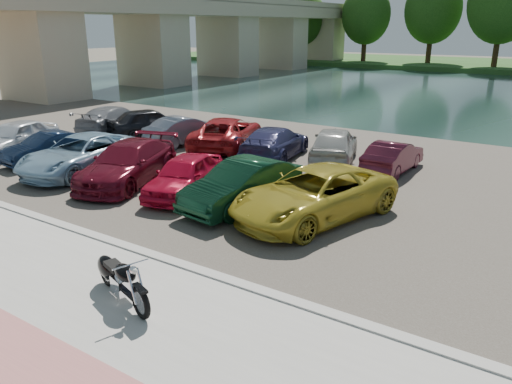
% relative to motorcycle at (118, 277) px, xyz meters
% --- Properties ---
extents(ground, '(200.00, 200.00, 0.00)m').
position_rel_motorcycle_xyz_m(ground, '(-0.08, -0.17, -0.56)').
color(ground, '#595447').
rests_on(ground, ground).
extents(promenade, '(60.00, 6.00, 0.10)m').
position_rel_motorcycle_xyz_m(promenade, '(-0.08, -1.17, -0.51)').
color(promenade, '#A7A69E').
rests_on(promenade, ground).
extents(kerb, '(60.00, 0.30, 0.14)m').
position_rel_motorcycle_xyz_m(kerb, '(-0.08, 1.83, -0.49)').
color(kerb, '#A7A69E').
rests_on(kerb, ground).
extents(parking_lot, '(60.00, 18.00, 0.04)m').
position_rel_motorcycle_xyz_m(parking_lot, '(-0.08, 10.83, -0.54)').
color(parking_lot, '#464139').
rests_on(parking_lot, ground).
extents(river, '(120.00, 40.00, 0.00)m').
position_rel_motorcycle_xyz_m(river, '(-0.08, 39.83, -0.56)').
color(river, '#182B2A').
rests_on(river, ground).
extents(bridge, '(7.00, 56.00, 8.55)m').
position_rel_motorcycle_xyz_m(bridge, '(-28.08, 40.85, 4.96)').
color(bridge, tan).
rests_on(bridge, ground).
extents(motorcycle, '(2.26, 1.03, 1.05)m').
position_rel_motorcycle_xyz_m(motorcycle, '(0.00, 0.00, 0.00)').
color(motorcycle, black).
rests_on(motorcycle, promenade).
extents(car_0, '(2.78, 4.65, 1.48)m').
position_rel_motorcycle_xyz_m(car_0, '(-13.59, 6.20, 0.22)').
color(car_0, silver).
rests_on(car_0, parking_lot).
extents(car_1, '(1.62, 3.84, 1.23)m').
position_rel_motorcycle_xyz_m(car_1, '(-11.09, 6.08, 0.10)').
color(car_1, '#12203A').
rests_on(car_1, parking_lot).
extents(car_2, '(2.94, 5.48, 1.46)m').
position_rel_motorcycle_xyz_m(car_2, '(-8.58, 5.85, 0.21)').
color(car_2, '#89AEC7').
rests_on(car_2, parking_lot).
extents(car_3, '(3.49, 5.47, 1.48)m').
position_rel_motorcycle_xyz_m(car_3, '(-6.05, 5.89, 0.22)').
color(car_3, maroon).
rests_on(car_3, parking_lot).
extents(car_4, '(2.61, 4.28, 1.36)m').
position_rel_motorcycle_xyz_m(car_4, '(-3.42, 6.01, 0.16)').
color(car_4, '#B90C2B').
rests_on(car_4, parking_lot).
extents(car_5, '(2.12, 4.62, 1.47)m').
position_rel_motorcycle_xyz_m(car_5, '(-1.07, 6.08, 0.21)').
color(car_5, '#0E351F').
rests_on(car_5, parking_lot).
extents(car_6, '(3.93, 5.94, 1.52)m').
position_rel_motorcycle_xyz_m(car_6, '(1.27, 6.42, 0.24)').
color(car_6, gold).
rests_on(car_6, parking_lot).
extents(car_7, '(3.07, 5.25, 1.43)m').
position_rel_motorcycle_xyz_m(car_7, '(-13.56, 11.88, 0.19)').
color(car_7, gray).
rests_on(car_7, parking_lot).
extents(car_8, '(3.27, 4.75, 1.50)m').
position_rel_motorcycle_xyz_m(car_8, '(-11.17, 12.14, 0.23)').
color(car_8, black).
rests_on(car_8, parking_lot).
extents(car_9, '(2.18, 4.29, 1.35)m').
position_rel_motorcycle_xyz_m(car_9, '(-8.52, 11.89, 0.15)').
color(car_9, slate).
rests_on(car_9, parking_lot).
extents(car_10, '(4.15, 5.83, 1.48)m').
position_rel_motorcycle_xyz_m(car_10, '(-6.25, 12.20, 0.22)').
color(car_10, '#A31B1E').
rests_on(car_10, parking_lot).
extents(car_11, '(2.74, 5.01, 1.38)m').
position_rel_motorcycle_xyz_m(car_11, '(-3.46, 11.93, 0.17)').
color(car_11, navy).
rests_on(car_11, parking_lot).
extents(car_12, '(3.10, 4.74, 1.50)m').
position_rel_motorcycle_xyz_m(car_12, '(-1.05, 12.79, 0.23)').
color(car_12, '#AFAEAA').
rests_on(car_12, parking_lot).
extents(car_13, '(1.40, 3.74, 1.22)m').
position_rel_motorcycle_xyz_m(car_13, '(1.54, 12.66, 0.09)').
color(car_13, '#491322').
rests_on(car_13, parking_lot).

